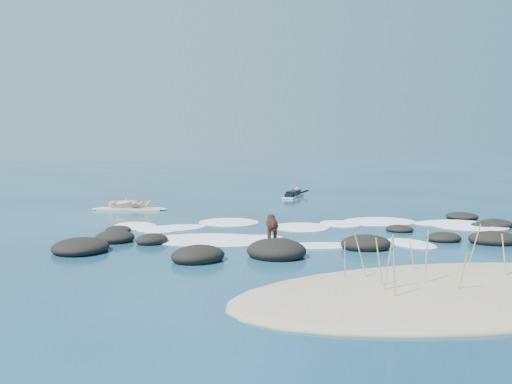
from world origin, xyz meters
name	(u,v)px	position (x,y,z in m)	size (l,w,h in m)	color
ground	(307,229)	(0.00, 0.00, 0.00)	(160.00, 160.00, 0.00)	#0A2642
sand_dune	(460,294)	(0.00, -8.20, 0.00)	(9.00, 4.40, 0.60)	#9E8966
dune_grass	(429,262)	(-0.61, -8.10, 0.63)	(3.86, 1.88, 1.16)	#96A44F
reef_rocks	(310,240)	(-0.85, -2.56, 0.11)	(15.19, 6.80, 0.59)	black
breaking_foam	(300,230)	(-0.27, -0.08, 0.01)	(13.25, 7.87, 0.12)	white
standing_surfer_rig	(129,193)	(-5.30, 6.90, 0.71)	(3.12, 1.28, 1.81)	beige
paddling_surfer_rig	(294,194)	(3.17, 10.46, 0.16)	(1.90, 2.43, 0.46)	white
dog	(272,224)	(-1.83, -2.11, 0.53)	(0.50, 1.24, 0.80)	black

